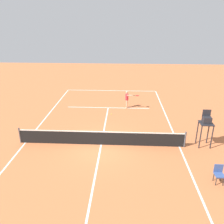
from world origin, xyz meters
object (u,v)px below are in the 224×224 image
at_px(tennis_ball, 111,114).
at_px(courtside_chair_near, 219,173).
at_px(player_serving, 127,98).
at_px(umpire_chair, 206,123).

relative_size(tennis_ball, courtside_chair_near, 0.07).
xyz_separation_m(player_serving, tennis_ball, (1.39, 1.69, -0.91)).
xyz_separation_m(player_serving, umpire_chair, (-4.82, 6.62, 0.66)).
distance_m(tennis_ball, umpire_chair, 8.08).
bearing_deg(tennis_ball, umpire_chair, 141.56).
distance_m(player_serving, courtside_chair_near, 11.20).
height_order(umpire_chair, courtside_chair_near, umpire_chair).
distance_m(player_serving, umpire_chair, 8.21).
bearing_deg(player_serving, umpire_chair, 40.21).
height_order(tennis_ball, umpire_chair, umpire_chair).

